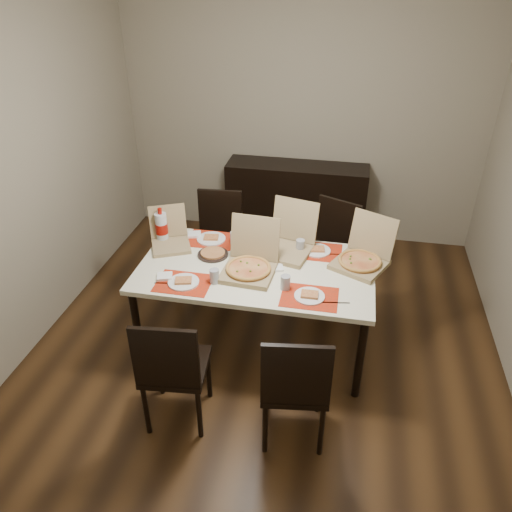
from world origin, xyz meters
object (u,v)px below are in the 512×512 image
chair_near_left (172,368)px  dip_bowl (275,253)px  chair_near_right (295,384)px  pizza_box_center (250,265)px  soda_bottle (162,228)px  chair_far_right (331,246)px  chair_far_left (219,236)px  sideboard (296,204)px  dining_table (256,274)px

chair_near_left → dip_bowl: chair_near_left is taller
chair_near_right → pizza_box_center: pizza_box_center is taller
dip_bowl → soda_bottle: soda_bottle is taller
chair_far_right → pizza_box_center: (-0.57, -0.92, 0.30)m
chair_far_left → pizza_box_center: (0.50, -0.91, 0.30)m
chair_far_left → soda_bottle: 0.77m
sideboard → chair_near_right: (0.34, -2.73, 0.06)m
dining_table → soda_bottle: (-0.84, 0.24, 0.20)m
chair_far_right → chair_near_right: bearing=-93.4°
dining_table → soda_bottle: bearing=163.8°
dining_table → chair_far_right: size_ratio=1.94×
sideboard → chair_near_left: bearing=-99.5°
sideboard → dining_table: size_ratio=0.83×
sideboard → chair_far_right: bearing=-65.2°
sideboard → dip_bowl: size_ratio=12.22×
soda_bottle → dip_bowl: bearing=-1.6°
sideboard → dip_bowl: bearing=-89.0°
chair_near_left → chair_far_right: bearing=63.0°
chair_far_right → dip_bowl: chair_far_right is taller
chair_near_right → chair_far_left: 2.01m
dining_table → chair_near_left: (-0.37, -0.93, -0.17)m
chair_near_left → chair_far_left: (-0.16, 1.77, 0.00)m
chair_far_left → soda_bottle: size_ratio=3.05×
pizza_box_center → soda_bottle: size_ratio=1.47×
chair_far_right → dip_bowl: size_ratio=7.58×
chair_far_left → chair_far_right: size_ratio=1.00×
sideboard → dip_bowl: sideboard is taller
chair_far_left → chair_far_right: same height
sideboard → chair_far_left: 1.15m
dining_table → soda_bottle: size_ratio=5.91×
chair_near_right → chair_near_left: bearing=-179.2°
dining_table → chair_far_left: size_ratio=1.94×
chair_near_left → pizza_box_center: (0.34, 0.86, 0.30)m
chair_far_right → chair_far_left: bearing=-179.7°
chair_far_left → pizza_box_center: pizza_box_center is taller
soda_bottle → chair_near_right: bearing=-42.4°
chair_far_left → dip_bowl: bearing=-44.1°
dip_bowl → pizza_box_center: bearing=-117.2°
dining_table → pizza_box_center: 0.15m
pizza_box_center → soda_bottle: bearing=158.6°
sideboard → chair_far_left: (-0.62, -0.97, 0.06)m
dining_table → chair_near_right: 1.03m
dining_table → dip_bowl: (0.12, 0.22, 0.08)m
dining_table → chair_far_right: (0.53, 0.85, -0.17)m
sideboard → chair_far_right: (0.45, -0.96, 0.06)m
chair_near_left → chair_far_right: same height
chair_near_right → chair_far_right: 1.77m
chair_near_left → soda_bottle: (-0.47, 1.18, 0.37)m
dining_table → chair_far_left: bearing=122.2°
sideboard → chair_near_left: 2.78m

